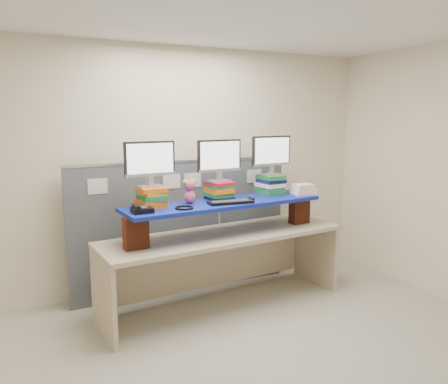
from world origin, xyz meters
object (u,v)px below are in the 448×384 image
desk (224,248)px  monitor_right (271,153)px  monitor_center (219,158)px  desk_phone (141,210)px  monitor_left (150,161)px  blue_board (224,203)px  keyboard (231,202)px

desk → monitor_right: size_ratio=5.30×
monitor_center → desk_phone: bearing=-168.3°
monitor_right → desk_phone: bearing=-173.1°
desk → monitor_left: monitor_left is taller
blue_board → desk_phone: desk_phone is taller
desk_phone → monitor_center: bearing=15.6°
blue_board → monitor_left: monitor_left is taller
desk → keyboard: (0.01, -0.13, 0.52)m
desk → desk_phone: size_ratio=14.52×
monitor_center → desk_phone: (-0.92, -0.27, -0.41)m
blue_board → desk_phone: (-0.91, -0.16, 0.05)m
monitor_center → monitor_left: bearing=-180.0°
desk_phone → keyboard: bearing=0.8°
blue_board → desk_phone: bearing=-175.3°
desk → blue_board: blue_board is taller
desk → monitor_right: monitor_right is taller
desk → monitor_left: (-0.76, 0.05, 0.95)m
blue_board → keyboard: keyboard is taller
monitor_left → desk_phone: (-0.15, -0.21, -0.42)m
keyboard → monitor_left: bearing=171.9°
monitor_left → desk_phone: bearing=-131.2°
monitor_left → desk_phone: size_ratio=2.74×
monitor_right → keyboard: bearing=-160.3°
blue_board → monitor_right: bearing=9.8°
desk → monitor_center: bearing=82.9°
blue_board → keyboard: bearing=-88.2°
monitor_center → monitor_right: monitor_right is taller
blue_board → monitor_center: bearing=82.9°
blue_board → keyboard: size_ratio=4.51×
monitor_right → desk_phone: (-1.59, -0.33, -0.44)m
monitor_left → keyboard: 0.91m
blue_board → monitor_right: (0.68, 0.18, 0.49)m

